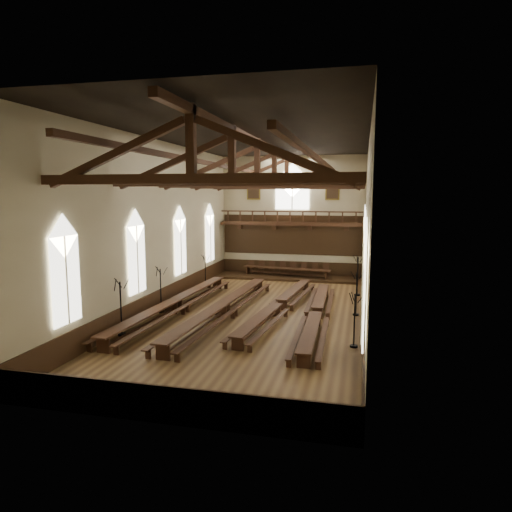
{
  "coord_description": "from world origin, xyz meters",
  "views": [
    {
      "loc": [
        5.78,
        -24.95,
        6.9
      ],
      "look_at": [
        -0.42,
        1.5,
        3.17
      ],
      "focal_mm": 32.0,
      "sensor_mm": 36.0,
      "label": 1
    }
  ],
  "objects": [
    {
      "name": "candelabrum_left_mid",
      "position": [
        -5.55,
        -0.93,
        0.83
      ],
      "size": [
        0.81,
        0.8,
        2.72
      ],
      "color": "black",
      "rests_on": "ground"
    },
    {
      "name": "refectory_row_d",
      "position": [
        3.48,
        -0.94,
        0.52
      ],
      "size": [
        1.6,
        14.03,
        0.71
      ],
      "color": "#3B1F12",
      "rests_on": "ground"
    },
    {
      "name": "dais",
      "position": [
        -0.2,
        11.4,
        0.09
      ],
      "size": [
        11.4,
        2.77,
        0.18
      ],
      "primitive_type": "cube",
      "color": "black",
      "rests_on": "ground"
    },
    {
      "name": "room_walls",
      "position": [
        0.0,
        0.0,
        6.46
      ],
      "size": [
        26.0,
        26.0,
        26.0
      ],
      "color": "#C5BA95",
      "rests_on": "ground"
    },
    {
      "name": "candelabrum_right_mid",
      "position": [
        5.55,
        0.99,
        0.77
      ],
      "size": [
        0.77,
        0.71,
        2.53
      ],
      "color": "black",
      "rests_on": "ground"
    },
    {
      "name": "refectory_row_b",
      "position": [
        -1.75,
        -0.97,
        0.59
      ],
      "size": [
        2.06,
        15.04,
        0.81
      ],
      "color": "#3B1F12",
      "rests_on": "ground"
    },
    {
      "name": "roof_trusses",
      "position": [
        0.0,
        -0.0,
        8.22
      ],
      "size": [
        11.7,
        25.7,
        2.8
      ],
      "color": "#3B1F12",
      "rests_on": "room_walls"
    },
    {
      "name": "side_windows",
      "position": [
        -0.0,
        -0.0,
        3.74
      ],
      "size": [
        11.85,
        19.8,
        4.5
      ],
      "color": "silver",
      "rests_on": "room_walls"
    },
    {
      "name": "high_chairs",
      "position": [
        -0.2,
        12.13,
        0.78
      ],
      "size": [
        6.78,
        0.49,
        1.09
      ],
      "color": "#3B1F12",
      "rests_on": "dais"
    },
    {
      "name": "ground",
      "position": [
        0.0,
        0.0,
        0.0
      ],
      "size": [
        26.0,
        26.0,
        0.0
      ],
      "primitive_type": "plane",
      "color": "brown",
      "rests_on": "ground"
    },
    {
      "name": "wainscot_band",
      "position": [
        0.0,
        0.0,
        0.6
      ],
      "size": [
        12.0,
        26.0,
        1.2
      ],
      "color": "black",
      "rests_on": "ground"
    },
    {
      "name": "candelabrum_right_near",
      "position": [
        5.55,
        -4.6,
        0.77
      ],
      "size": [
        0.71,
        0.77,
        2.53
      ],
      "color": "black",
      "rests_on": "ground"
    },
    {
      "name": "minstrels_gallery",
      "position": [
        0.0,
        12.66,
        3.91
      ],
      "size": [
        11.8,
        1.24,
        3.7
      ],
      "color": "#3B1F12",
      "rests_on": "room_walls"
    },
    {
      "name": "candelabrum_right_far",
      "position": [
        5.55,
        6.2,
        0.85
      ],
      "size": [
        0.84,
        0.82,
        2.81
      ],
      "color": "black",
      "rests_on": "ground"
    },
    {
      "name": "candelabrum_left_near",
      "position": [
        -5.55,
        -5.43,
        0.86
      ],
      "size": [
        0.84,
        0.84,
        2.84
      ],
      "color": "black",
      "rests_on": "ground"
    },
    {
      "name": "refectory_row_a",
      "position": [
        -4.74,
        -0.8,
        0.59
      ],
      "size": [
        1.94,
        14.95,
        0.8
      ],
      "color": "#3B1F12",
      "rests_on": "ground"
    },
    {
      "name": "end_window",
      "position": [
        0.0,
        12.9,
        7.22
      ],
      "size": [
        2.8,
        0.12,
        3.8
      ],
      "color": "white",
      "rests_on": "room_walls"
    },
    {
      "name": "candelabrum_left_far",
      "position": [
        -5.55,
        6.8,
        0.72
      ],
      "size": [
        0.72,
        0.68,
        2.39
      ],
      "color": "black",
      "rests_on": "ground"
    },
    {
      "name": "high_table",
      "position": [
        -0.2,
        11.4,
        0.76
      ],
      "size": [
        7.34,
        1.83,
        0.68
      ],
      "color": "#3B1F12",
      "rests_on": "dais"
    },
    {
      "name": "refectory_row_c",
      "position": [
        1.23,
        0.45,
        0.52
      ],
      "size": [
        2.08,
        14.15,
        0.71
      ],
      "color": "#3B1F12",
      "rests_on": "ground"
    },
    {
      "name": "portraits",
      "position": [
        0.0,
        12.9,
        7.1
      ],
      "size": [
        7.75,
        0.09,
        1.45
      ],
      "color": "brown",
      "rests_on": "room_walls"
    }
  ]
}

